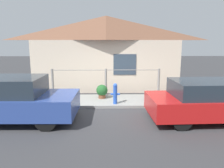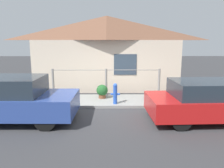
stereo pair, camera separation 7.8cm
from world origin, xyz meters
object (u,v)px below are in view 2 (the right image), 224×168
(car_right, at_px, (211,101))
(fire_hydrant, at_px, (115,93))
(car_left, at_px, (12,99))
(potted_plant_near_hydrant, at_px, (102,91))

(car_right, bearing_deg, fire_hydrant, 150.44)
(car_left, height_order, potted_plant_near_hydrant, car_left)
(fire_hydrant, height_order, potted_plant_near_hydrant, fire_hydrant)
(car_left, xyz_separation_m, potted_plant_near_hydrant, (2.79, 2.45, -0.30))
(car_left, distance_m, fire_hydrant, 3.69)
(car_left, xyz_separation_m, car_right, (6.38, -0.00, -0.06))
(fire_hydrant, bearing_deg, potted_plant_near_hydrant, 122.09)
(fire_hydrant, distance_m, potted_plant_near_hydrant, 1.03)
(fire_hydrant, bearing_deg, car_left, -154.66)
(potted_plant_near_hydrant, bearing_deg, car_right, -34.28)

